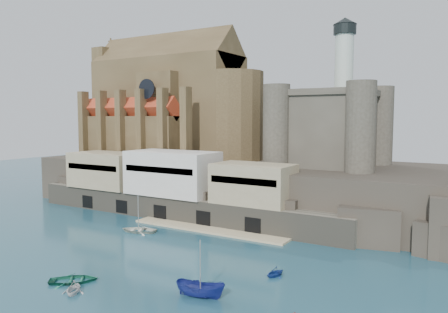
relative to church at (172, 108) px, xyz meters
name	(u,v)px	position (x,y,z in m)	size (l,w,h in m)	color
ground	(127,256)	(24.13, -41.85, -22.13)	(300.00, 300.00, 0.00)	#194355
promontory	(253,185)	(23.94, -2.48, -17.20)	(100.00, 36.00, 10.00)	#29241F
quay	(171,186)	(13.94, -18.78, -16.06)	(70.00, 12.00, 13.05)	#696354
church	(172,108)	(0.00, 0.00, 0.00)	(47.00, 25.93, 30.51)	#4D3D24
castle_keep	(330,124)	(40.21, -0.78, -3.81)	(21.20, 21.20, 29.30)	#433F34
boat_1	(74,293)	(28.30, -54.60, -22.13)	(2.86, 1.75, 3.31)	silver
boat_2	(200,297)	(41.08, -48.11, -22.13)	(2.17, 2.23, 5.77)	navy
boat_3	(74,282)	(25.63, -52.32, -22.13)	(4.05, 1.17, 5.67)	#1E7155
boat_6	(139,232)	(16.40, -30.86, -22.13)	(4.46, 1.29, 6.24)	white
boat_7	(275,276)	(45.41, -38.03, -22.13)	(2.59, 1.58, 3.00)	navy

